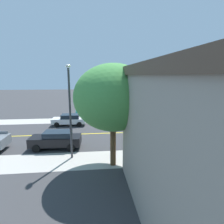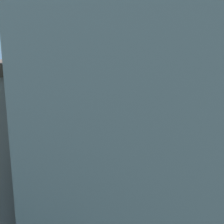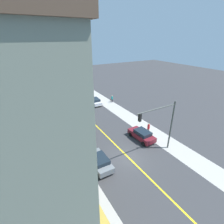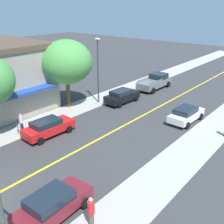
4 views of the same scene
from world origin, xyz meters
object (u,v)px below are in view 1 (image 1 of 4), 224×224
at_px(parking_meter, 197,141).
at_px(red_sedan_left_curb, 169,135).
at_px(street_lamp, 70,103).
at_px(pedestrian_white_shirt, 192,144).
at_px(maroon_sedan_right_curb, 186,116).
at_px(pedestrian_teal_shirt, 77,113).
at_px(pedestrian_red_shirt, 174,113).
at_px(traffic_light_mast, 212,89).
at_px(street_tree_right_corner, 113,98).
at_px(small_dog, 73,116).
at_px(white_sedan_right_curb, 69,120).
at_px(black_sedan_left_curb, 56,139).

distance_m(parking_meter, red_sedan_left_curb, 2.73).
distance_m(street_lamp, pedestrian_white_shirt, 10.46).
relative_size(maroon_sedan_right_curb, pedestrian_teal_shirt, 2.77).
relative_size(maroon_sedan_right_curb, pedestrian_red_shirt, 2.53).
xyz_separation_m(red_sedan_left_curb, pedestrian_red_shirt, (9.86, -4.98, 0.13)).
bearing_deg(street_lamp, pedestrian_red_shirt, -48.77).
distance_m(traffic_light_mast, maroon_sedan_right_curb, 5.16).
bearing_deg(street_lamp, pedestrian_white_shirt, -91.89).
bearing_deg(street_tree_right_corner, parking_meter, -77.28).
relative_size(street_tree_right_corner, small_dog, 11.55).
xyz_separation_m(street_tree_right_corner, maroon_sedan_right_curb, (11.78, -11.65, -4.15)).
relative_size(street_lamp, pedestrian_red_shirt, 4.15).
bearing_deg(white_sedan_right_curb, pedestrian_teal_shirt, -97.62).
relative_size(white_sedan_right_curb, pedestrian_white_shirt, 2.70).
bearing_deg(white_sedan_right_curb, parking_meter, 141.65).
xyz_separation_m(street_lamp, small_dog, (14.29, 1.26, -4.09)).
xyz_separation_m(street_tree_right_corner, pedestrian_red_shirt, (13.79, -10.83, -4.02)).
relative_size(white_sedan_right_curb, maroon_sedan_right_curb, 0.98).
bearing_deg(white_sedan_right_curb, pedestrian_white_shirt, 138.85).
height_order(parking_meter, small_dog, parking_meter).
relative_size(pedestrian_red_shirt, small_dog, 2.78).
bearing_deg(parking_meter, street_tree_right_corner, 102.72).
relative_size(traffic_light_mast, red_sedan_left_curb, 1.51).
bearing_deg(maroon_sedan_right_curb, red_sedan_left_curb, 51.02).
xyz_separation_m(black_sedan_left_curb, pedestrian_white_shirt, (-2.51, -11.42, 0.03)).
relative_size(white_sedan_right_curb, pedestrian_red_shirt, 2.48).
bearing_deg(pedestrian_white_shirt, pedestrian_red_shirt, 4.09).
xyz_separation_m(white_sedan_right_curb, black_sedan_left_curb, (-7.94, 0.27, 0.05)).
bearing_deg(pedestrian_red_shirt, small_dog, 139.40).
relative_size(street_tree_right_corner, black_sedan_left_curb, 1.61).
bearing_deg(street_tree_right_corner, pedestrian_red_shirt, -38.15).
distance_m(street_tree_right_corner, pedestrian_red_shirt, 17.99).
relative_size(white_sedan_right_curb, black_sedan_left_curb, 0.96).
bearing_deg(pedestrian_teal_shirt, parking_meter, 84.41).
height_order(street_tree_right_corner, small_dog, street_tree_right_corner).
height_order(traffic_light_mast, white_sedan_right_curb, traffic_light_mast).
bearing_deg(traffic_light_mast, pedestrian_red_shirt, -115.12).
relative_size(street_lamp, maroon_sedan_right_curb, 1.64).
distance_m(black_sedan_left_curb, small_dog, 12.13).
bearing_deg(red_sedan_left_curb, street_lamp, 17.07).
bearing_deg(red_sedan_left_curb, small_dog, -47.10).
distance_m(street_tree_right_corner, traffic_light_mast, 19.15).
bearing_deg(maroon_sedan_right_curb, pedestrian_red_shirt, -70.24).
bearing_deg(pedestrian_teal_shirt, red_sedan_left_curb, 85.17).
height_order(traffic_light_mast, pedestrian_red_shirt, traffic_light_mast).
relative_size(pedestrian_teal_shirt, pedestrian_red_shirt, 0.91).
height_order(street_lamp, pedestrian_white_shirt, street_lamp).
distance_m(traffic_light_mast, black_sedan_left_curb, 21.70).
distance_m(street_tree_right_corner, pedestrian_teal_shirt, 16.66).
xyz_separation_m(red_sedan_left_curb, pedestrian_white_shirt, (-2.68, -0.87, 0.06)).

